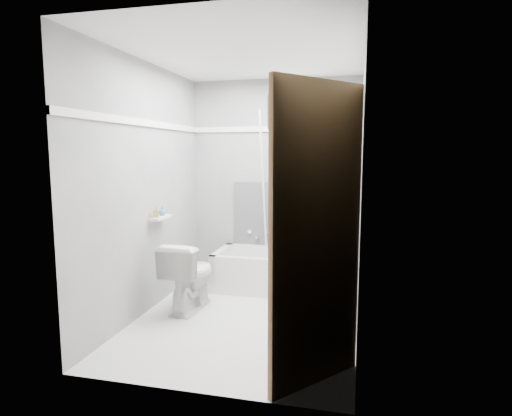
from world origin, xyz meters
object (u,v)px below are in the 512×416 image
(office_chair, at_px, (320,239))
(soap_bottle_b, at_px, (162,211))
(bathtub, at_px, (281,271))
(toilet, at_px, (189,276))
(soap_bottle_a, at_px, (156,212))
(door, at_px, (357,249))

(office_chair, distance_m, soap_bottle_b, 1.75)
(bathtub, relative_size, toilet, 2.18)
(bathtub, height_order, office_chair, office_chair)
(toilet, xyz_separation_m, soap_bottle_a, (-0.32, -0.04, 0.63))
(toilet, relative_size, door, 0.34)
(door, xyz_separation_m, soap_bottle_a, (-1.92, 1.35, -0.03))
(soap_bottle_a, bearing_deg, door, -35.14)
(toilet, bearing_deg, door, 142.50)
(office_chair, height_order, door, door)
(bathtub, relative_size, office_chair, 1.59)
(toilet, height_order, door, door)
(door, distance_m, soap_bottle_a, 2.35)
(door, bearing_deg, office_chair, 99.90)
(bathtub, distance_m, soap_bottle_b, 1.51)
(toilet, relative_size, soap_bottle_a, 5.79)
(soap_bottle_a, xyz_separation_m, soap_bottle_b, (0.00, 0.14, -0.01))
(bathtub, height_order, soap_bottle_a, soap_bottle_a)
(office_chair, height_order, soap_bottle_a, office_chair)
(door, height_order, soap_bottle_a, door)
(toilet, distance_m, soap_bottle_b, 0.71)
(toilet, height_order, soap_bottle_b, soap_bottle_b)
(office_chair, distance_m, soap_bottle_a, 1.81)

